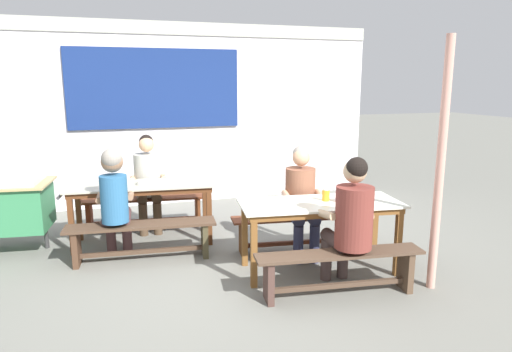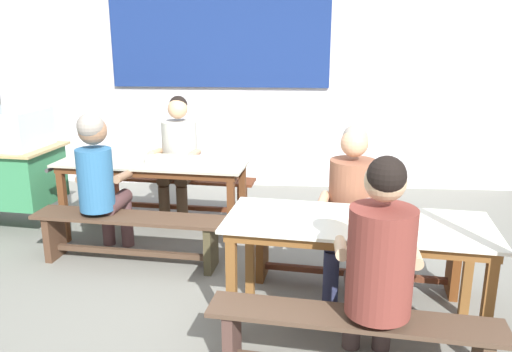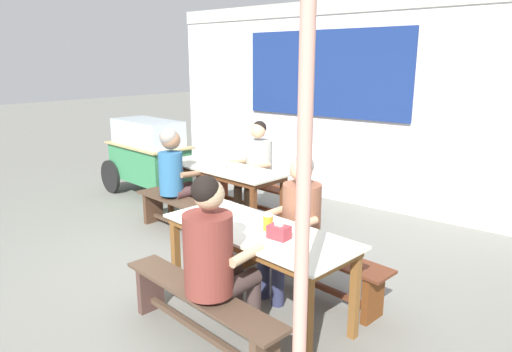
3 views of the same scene
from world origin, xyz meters
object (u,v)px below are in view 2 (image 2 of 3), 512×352
Objects in this scene: bench_far_back at (176,190)px; bench_far_front at (130,231)px; bench_near_front at (352,339)px; person_near_front at (379,260)px; tissue_box at (400,217)px; dining_table_near at (357,233)px; soup_bowl at (153,160)px; condiment_jar at (370,210)px; person_left_back_turned at (99,176)px; person_center_facing at (178,152)px; person_right_near_table at (351,202)px; bench_near_back at (355,251)px; dining_table_far at (153,169)px.

bench_far_front is (-0.11, -1.17, 0.00)m from bench_far_back.
bench_near_front is 1.22× the size of person_near_front.
dining_table_near is at bearing 167.14° from tissue_box.
bench_near_front is 2.57m from soup_bowl.
dining_table_near is 11.18× the size of soup_bowl.
condiment_jar is (0.03, 0.57, 0.08)m from person_near_front.
tissue_box is (2.25, -0.99, 0.07)m from person_left_back_turned.
person_left_back_turned is at bearing -127.83° from soup_bowl.
soup_bowl is (-1.59, 1.95, 0.48)m from bench_near_front.
person_near_front reaches higher than bench_near_front.
bench_far_back is 1.29× the size of person_near_front.
person_near_front is 2.97m from person_center_facing.
person_right_near_table is at bearing -42.10° from person_center_facing.
soup_bowl reaches higher than bench_near_back.
bench_near_front is 10.36× the size of soup_bowl.
bench_near_back is (0.07, 0.58, -0.38)m from dining_table_near.
soup_bowl is (-1.74, 0.78, 0.48)m from bench_near_back.
bench_far_back is 1.03× the size of bench_far_front.
dining_table_far is 0.54m from person_center_facing.
person_center_facing reaches higher than bench_near_back.
person_center_facing reaches higher than bench_far_back.
person_left_back_turned is 0.55m from soup_bowl.
bench_far_back is at bearing 130.74° from condiment_jar.
person_near_front is 0.52m from tissue_box.
person_near_front is at bearing -48.54° from dining_table_far.
person_near_front is (-0.02, -1.12, 0.44)m from bench_near_back.
person_center_facing is 2.71m from tissue_box.
dining_table_near reaches higher than bench_near_back.
dining_table_far is at bearing 128.72° from bench_near_front.
dining_table_near is 1.97m from bench_far_front.
dining_table_far is 1.98m from bench_near_back.
bench_far_front is at bearing -95.48° from dining_table_far.
person_right_near_table is 8.09× the size of soup_bowl.
bench_near_front is 1.25× the size of person_center_facing.
condiment_jar reaches higher than bench_far_front.
person_near_front is 0.58m from condiment_jar.
dining_table_far and dining_table_near have the same top height.
tissue_box is at bearing -47.94° from person_center_facing.
person_center_facing reaches higher than dining_table_far.
person_center_facing is at bearing 120.50° from bench_near_front.
person_near_front is 1.05× the size of person_right_near_table.
bench_far_front is at bearing -98.87° from person_center_facing.
soup_bowl is (0.02, -0.06, 0.10)m from dining_table_far.
person_center_facing is 2.53m from condiment_jar.
bench_near_front is 12.14× the size of condiment_jar.
person_center_facing is at bearing 132.06° from tissue_box.
bench_far_front is (-0.06, -0.59, -0.37)m from dining_table_far.
person_right_near_table is 7.87× the size of tissue_box.
person_left_back_turned is (-2.02, 0.41, 0.03)m from person_right_near_table.
bench_near_front is (1.61, -2.01, -0.38)m from dining_table_far.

